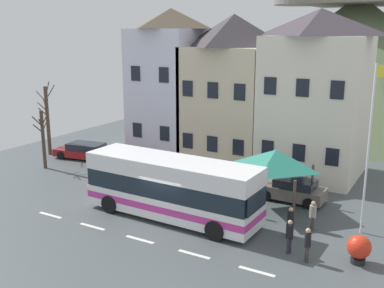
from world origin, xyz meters
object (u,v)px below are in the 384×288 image
Objects in this scene: townhouse_00 at (172,83)px; pedestrian_00 at (290,234)px; parked_car_01 at (85,151)px; pedestrian_02 at (290,221)px; flagpole at (371,140)px; parked_car_02 at (125,162)px; townhouse_01 at (233,90)px; bus_shelter at (276,159)px; pedestrian_03 at (307,243)px; pedestrian_01 at (313,215)px; hilltop_castle at (354,54)px; parked_car_00 at (293,190)px; transit_bus at (172,189)px; bare_tree_01 at (47,119)px; harbour_buoy at (359,248)px; bare_tree_00 at (43,138)px; townhouse_02 at (316,94)px; public_bench at (306,195)px.

townhouse_00 reaches higher than pedestrian_00.
parked_car_01 is 3.08× the size of pedestrian_02.
parked_car_02 is at bearing 171.49° from flagpole.
townhouse_01 is 15.67m from pedestrian_00.
pedestrian_00 reaches higher than parked_car_01.
townhouse_01 reaches higher than bus_shelter.
pedestrian_03 is (19.87, -7.67, 0.28)m from parked_car_01.
pedestrian_03 reaches higher than pedestrian_01.
townhouse_01 is 22.77m from hilltop_castle.
pedestrian_00 is at bearing -122.61° from flagpole.
parked_car_01 is at bearing 170.93° from flagpole.
townhouse_00 reaches higher than pedestrian_01.
flagpole is (1.55, 4.25, 3.84)m from pedestrian_03.
parked_car_02 is (-12.33, -0.11, -0.03)m from parked_car_00.
pedestrian_01 is (8.84, -9.33, -4.63)m from townhouse_01.
bus_shelter is 3.85m from pedestrian_01.
townhouse_00 reaches higher than transit_bus.
townhouse_01 is 9.49m from parked_car_02.
pedestrian_02 is (6.24, 0.74, -0.76)m from transit_bus.
hilltop_castle is at bearing -111.57° from parked_car_02.
transit_bus is 7.49m from parked_car_00.
parked_car_00 is at bearing -0.94° from bare_tree_01.
pedestrian_03 is at bearing -40.17° from townhouse_00.
townhouse_00 is 8.66m from parked_car_01.
townhouse_00 is at bearing 139.83° from pedestrian_03.
parked_car_02 is 2.69× the size of pedestrian_03.
hilltop_castle reaches higher than transit_bus.
pedestrian_00 is 0.19× the size of flagpole.
parked_car_01 is 22.83m from harbour_buoy.
bare_tree_00 reaches higher than pedestrian_01.
townhouse_02 is 1.14× the size of transit_bus.
parked_car_00 is 0.80× the size of parked_car_01.
pedestrian_03 is at bearing -78.18° from pedestrian_01.
hilltop_castle is 4.30× the size of flagpole.
pedestrian_03 is 1.22× the size of harbour_buoy.
bare_tree_00 is at bearing 179.96° from flagpole.
bare_tree_01 is at bearing -148.06° from townhouse_00.
transit_bus is 2.03× the size of parked_car_01.
parked_car_02 is at bearing -3.15° from bare_tree_01.
parked_car_00 is at bearing 129.25° from harbour_buoy.
pedestrian_03 is (14.76, -12.46, -4.82)m from townhouse_00.
pedestrian_01 is at bearing 101.82° from pedestrian_03.
public_bench is at bearing -77.24° from townhouse_02.
public_bench is at bearing 7.93° from bare_tree_00.
parked_car_02 is (4.68, -0.91, 0.01)m from parked_car_01.
townhouse_00 is 10.33m from bare_tree_01.
pedestrian_01 is (14.06, -9.13, -4.88)m from townhouse_00.
bare_tree_01 reaches higher than pedestrian_00.
townhouse_00 is 2.69× the size of bare_tree_00.
townhouse_02 reaches higher than bare_tree_00.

